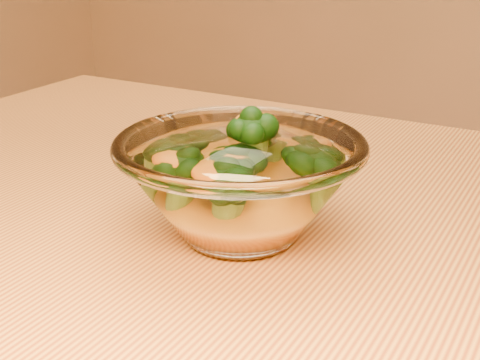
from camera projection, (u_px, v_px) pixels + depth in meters
name	position (u px, v px, depth m)	size (l,w,h in m)	color
glass_bowl	(240.00, 185.00, 0.52)	(0.19, 0.19, 0.09)	white
cheese_sauce	(240.00, 206.00, 0.52)	(0.11, 0.11, 0.03)	orange
broccoli_heap	(239.00, 169.00, 0.52)	(0.14, 0.11, 0.08)	black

